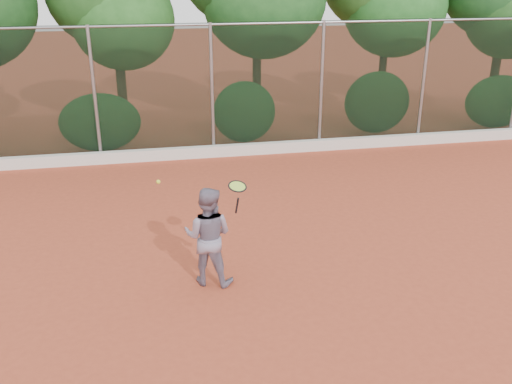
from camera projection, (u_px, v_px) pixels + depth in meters
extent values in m
plane|color=#AB4328|center=(268.00, 285.00, 9.29)|extent=(80.00, 80.00, 0.00)
cube|color=silver|center=(215.00, 151.00, 15.44)|extent=(24.00, 0.20, 0.30)
imported|color=gray|center=(208.00, 236.00, 9.11)|extent=(0.98, 0.88, 1.66)
cube|color=black|center=(212.00, 91.00, 15.01)|extent=(24.00, 0.01, 3.50)
cylinder|color=gray|center=(210.00, 24.00, 14.38)|extent=(24.00, 0.06, 0.06)
cylinder|color=gray|center=(95.00, 96.00, 14.47)|extent=(0.09, 0.09, 3.50)
cylinder|color=gray|center=(212.00, 91.00, 15.01)|extent=(0.09, 0.09, 3.50)
cylinder|color=gray|center=(321.00, 87.00, 15.55)|extent=(0.09, 0.09, 3.50)
cylinder|color=gray|center=(423.00, 83.00, 16.09)|extent=(0.09, 0.09, 3.50)
cylinder|color=#452C1A|center=(123.00, 97.00, 16.88)|extent=(0.28, 0.28, 2.40)
ellipsoid|color=#255F20|center=(123.00, 20.00, 16.00)|extent=(2.90, 2.40, 2.80)
cylinder|color=#412D19|center=(257.00, 84.00, 17.21)|extent=(0.26, 0.26, 3.00)
cylinder|color=#402618|center=(381.00, 82.00, 18.18)|extent=(0.24, 0.24, 2.70)
ellipsoid|color=#216222|center=(395.00, 5.00, 17.25)|extent=(3.20, 2.70, 3.10)
cylinder|color=#3E2A18|center=(493.00, 84.00, 18.52)|extent=(0.28, 0.28, 2.50)
ellipsoid|color=#32702A|center=(512.00, 11.00, 17.63)|extent=(3.00, 2.50, 2.90)
ellipsoid|color=#2F6A28|center=(100.00, 122.00, 15.54)|extent=(2.20, 1.16, 1.60)
ellipsoid|color=#2D6C29|center=(244.00, 112.00, 16.22)|extent=(1.80, 1.04, 1.76)
ellipsoid|color=#2C5E23|center=(377.00, 102.00, 16.90)|extent=(2.00, 1.10, 1.84)
ellipsoid|color=#2D6928|center=(498.00, 102.00, 17.67)|extent=(2.16, 1.12, 1.64)
cylinder|color=black|center=(237.00, 206.00, 9.01)|extent=(0.07, 0.13, 0.30)
torus|color=black|center=(237.00, 186.00, 8.82)|extent=(0.37, 0.36, 0.12)
cylinder|color=#BAE142|center=(237.00, 186.00, 8.82)|extent=(0.31, 0.30, 0.08)
sphere|color=yellow|center=(158.00, 182.00, 8.43)|extent=(0.06, 0.06, 0.06)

